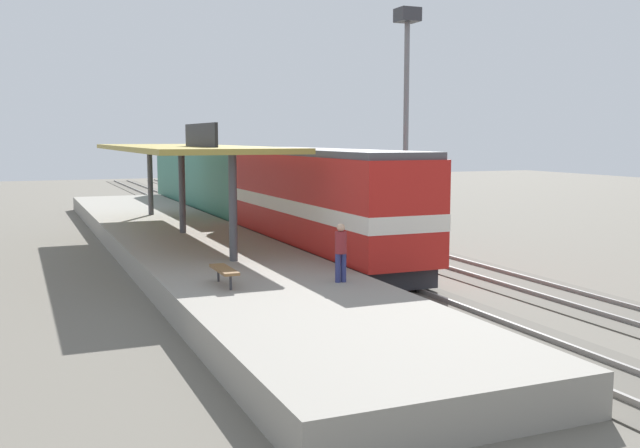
# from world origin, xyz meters

# --- Properties ---
(ground_plane) EXTENTS (120.00, 120.00, 0.00)m
(ground_plane) POSITION_xyz_m (2.00, 0.00, 0.00)
(ground_plane) COLOR #666056
(track_near) EXTENTS (3.20, 110.00, 0.16)m
(track_near) POSITION_xyz_m (0.00, 0.00, 0.03)
(track_near) COLOR #565249
(track_near) RESTS_ON ground
(track_far) EXTENTS (3.20, 110.00, 0.16)m
(track_far) POSITION_xyz_m (4.60, 0.00, 0.03)
(track_far) COLOR #565249
(track_far) RESTS_ON ground
(platform) EXTENTS (6.00, 44.00, 0.90)m
(platform) POSITION_xyz_m (-4.60, 0.00, 0.45)
(platform) COLOR gray
(platform) RESTS_ON ground
(station_canopy) EXTENTS (5.20, 18.00, 4.70)m
(station_canopy) POSITION_xyz_m (-4.60, -0.09, 4.53)
(station_canopy) COLOR #47474C
(station_canopy) RESTS_ON platform
(platform_bench) EXTENTS (0.44, 1.70, 0.50)m
(platform_bench) POSITION_xyz_m (-6.00, -11.91, 1.34)
(platform_bench) COLOR #333338
(platform_bench) RESTS_ON platform
(locomotive) EXTENTS (2.93, 14.43, 4.44)m
(locomotive) POSITION_xyz_m (0.00, -4.71, 2.41)
(locomotive) COLOR #28282D
(locomotive) RESTS_ON track_near
(passenger_carriage_single) EXTENTS (2.90, 20.00, 4.24)m
(passenger_carriage_single) POSITION_xyz_m (0.00, 13.29, 2.31)
(passenger_carriage_single) COLOR #28282D
(passenger_carriage_single) RESTS_ON track_near
(light_mast) EXTENTS (1.10, 1.10, 11.70)m
(light_mast) POSITION_xyz_m (7.80, 2.24, 8.40)
(light_mast) COLOR slate
(light_mast) RESTS_ON ground
(person_waiting) EXTENTS (0.34, 0.34, 1.71)m
(person_waiting) POSITION_xyz_m (-2.76, -12.73, 1.85)
(person_waiting) COLOR navy
(person_waiting) RESTS_ON platform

